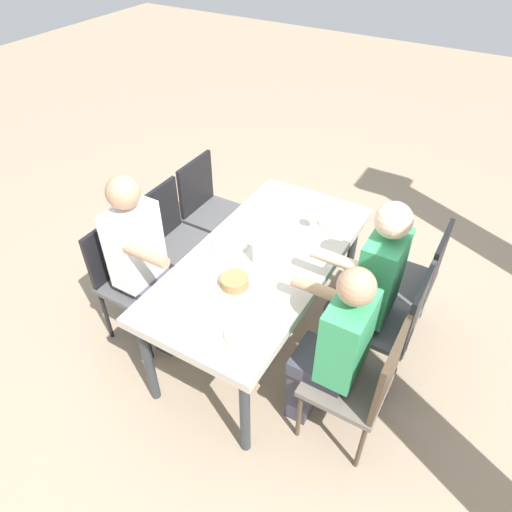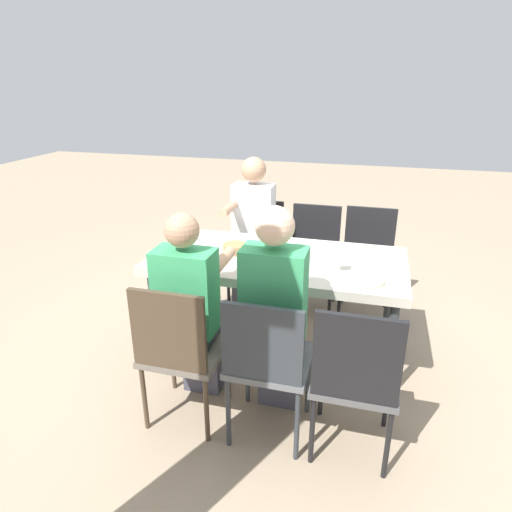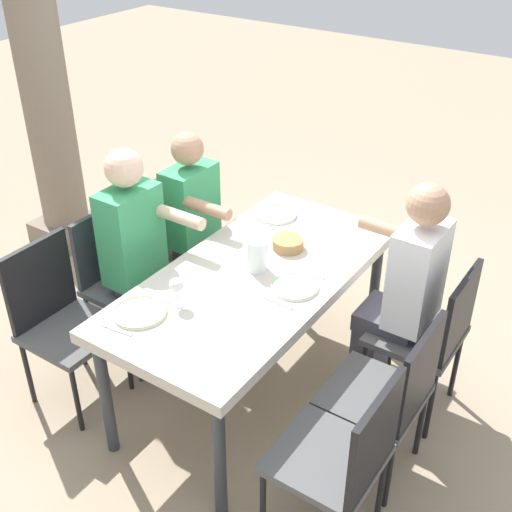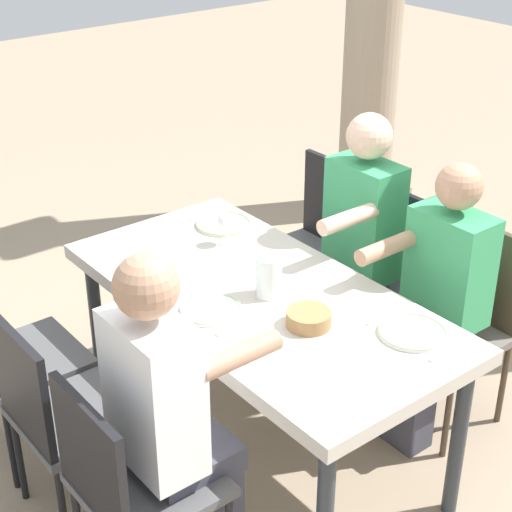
% 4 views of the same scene
% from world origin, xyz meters
% --- Properties ---
extents(ground_plane, '(16.00, 16.00, 0.00)m').
position_xyz_m(ground_plane, '(0.00, 0.00, 0.00)').
color(ground_plane, gray).
extents(dining_table, '(1.73, 0.85, 0.77)m').
position_xyz_m(dining_table, '(0.00, 0.00, 0.70)').
color(dining_table, beige).
rests_on(dining_table, ground).
extents(chair_west_north, '(0.44, 0.44, 0.92)m').
position_xyz_m(chair_west_north, '(-0.60, 0.85, 0.52)').
color(chair_west_north, '#4F4F50').
rests_on(chair_west_north, ground).
extents(chair_west_south, '(0.44, 0.44, 0.91)m').
position_xyz_m(chair_west_south, '(-0.60, -0.85, 0.52)').
color(chair_west_south, '#4F4F50').
rests_on(chair_west_south, ground).
extents(chair_mid_north, '(0.44, 0.44, 0.91)m').
position_xyz_m(chair_mid_north, '(-0.14, 0.84, 0.53)').
color(chair_mid_north, '#5B5E61').
rests_on(chair_mid_north, ground).
extents(chair_mid_south, '(0.44, 0.44, 0.90)m').
position_xyz_m(chair_mid_south, '(-0.14, -0.85, 0.51)').
color(chair_mid_south, '#4F4F50').
rests_on(chair_mid_south, ground).
extents(chair_east_north, '(0.44, 0.44, 0.91)m').
position_xyz_m(chair_east_north, '(0.37, 0.85, 0.52)').
color(chair_east_north, '#6A6158').
rests_on(chair_east_north, ground).
extents(chair_east_south, '(0.44, 0.44, 0.90)m').
position_xyz_m(chair_east_south, '(0.37, -0.84, 0.53)').
color(chair_east_south, '#4F4F50').
rests_on(chair_east_south, ground).
extents(diner_woman_green, '(0.35, 0.49, 1.32)m').
position_xyz_m(diner_woman_green, '(0.37, -0.66, 0.71)').
color(diner_woman_green, '#3F3F4C').
rests_on(diner_woman_green, ground).
extents(diner_man_white, '(0.35, 0.49, 1.26)m').
position_xyz_m(diner_man_white, '(0.37, 0.65, 0.67)').
color(diner_man_white, '#3F3F4C').
rests_on(diner_man_white, ground).
extents(diner_guest_third, '(0.35, 0.49, 1.34)m').
position_xyz_m(diner_guest_third, '(-0.13, 0.66, 0.72)').
color(diner_guest_third, '#3F3F4C').
rests_on(diner_guest_third, ground).
extents(plate_0, '(0.26, 0.26, 0.02)m').
position_xyz_m(plate_0, '(-0.59, 0.25, 0.78)').
color(plate_0, silver).
rests_on(plate_0, dining_table).
extents(wine_glass_0, '(0.07, 0.07, 0.15)m').
position_xyz_m(wine_glass_0, '(-0.43, 0.15, 0.88)').
color(wine_glass_0, white).
rests_on(wine_glass_0, dining_table).
extents(fork_0, '(0.03, 0.17, 0.01)m').
position_xyz_m(fork_0, '(-0.74, 0.25, 0.78)').
color(fork_0, silver).
rests_on(fork_0, dining_table).
extents(spoon_0, '(0.03, 0.17, 0.01)m').
position_xyz_m(spoon_0, '(-0.44, 0.25, 0.78)').
color(spoon_0, silver).
rests_on(spoon_0, dining_table).
extents(plate_1, '(0.24, 0.24, 0.02)m').
position_xyz_m(plate_1, '(-0.00, -0.24, 0.78)').
color(plate_1, white).
rests_on(plate_1, dining_table).
extents(fork_1, '(0.02, 0.17, 0.01)m').
position_xyz_m(fork_1, '(-0.15, -0.24, 0.78)').
color(fork_1, silver).
rests_on(fork_1, dining_table).
extents(spoon_1, '(0.03, 0.17, 0.01)m').
position_xyz_m(spoon_1, '(0.15, -0.24, 0.78)').
color(spoon_1, silver).
rests_on(spoon_1, dining_table).
extents(plate_2, '(0.25, 0.25, 0.02)m').
position_xyz_m(plate_2, '(0.59, 0.25, 0.78)').
color(plate_2, white).
rests_on(plate_2, dining_table).
extents(fork_2, '(0.02, 0.17, 0.01)m').
position_xyz_m(fork_2, '(0.44, 0.25, 0.78)').
color(fork_2, silver).
rests_on(fork_2, dining_table).
extents(spoon_2, '(0.03, 0.17, 0.01)m').
position_xyz_m(spoon_2, '(0.74, 0.25, 0.78)').
color(spoon_2, silver).
rests_on(spoon_2, dining_table).
extents(water_pitcher, '(0.11, 0.11, 0.17)m').
position_xyz_m(water_pitcher, '(0.04, 0.01, 0.85)').
color(water_pitcher, white).
rests_on(water_pitcher, dining_table).
extents(bread_basket, '(0.17, 0.17, 0.06)m').
position_xyz_m(bread_basket, '(0.31, -0.01, 0.80)').
color(bread_basket, '#9E7547').
rests_on(bread_basket, dining_table).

